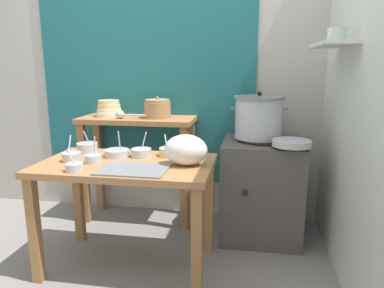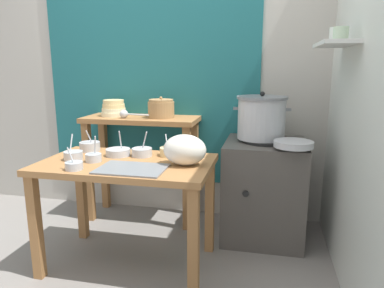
# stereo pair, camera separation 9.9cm
# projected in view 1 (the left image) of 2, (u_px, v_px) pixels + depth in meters

# --- Properties ---
(ground_plane) EXTENTS (9.00, 9.00, 0.00)m
(ground_plane) POSITION_uv_depth(u_px,v_px,m) (127.00, 272.00, 2.32)
(ground_plane) COLOR gray
(wall_back) EXTENTS (4.40, 0.12, 2.60)m
(wall_back) POSITION_uv_depth(u_px,v_px,m) (173.00, 68.00, 3.08)
(wall_back) COLOR #B2ADA3
(wall_back) RESTS_ON ground
(wall_right) EXTENTS (0.30, 3.20, 2.60)m
(wall_right) POSITION_uv_depth(u_px,v_px,m) (366.00, 69.00, 2.00)
(wall_right) COLOR silver
(wall_right) RESTS_ON ground
(prep_table) EXTENTS (1.10, 0.66, 0.72)m
(prep_table) POSITION_uv_depth(u_px,v_px,m) (127.00, 179.00, 2.28)
(prep_table) COLOR #9E6B3D
(prep_table) RESTS_ON ground
(back_shelf_table) EXTENTS (0.96, 0.40, 0.90)m
(back_shelf_table) POSITION_uv_depth(u_px,v_px,m) (138.00, 143.00, 3.00)
(back_shelf_table) COLOR #9E6B3D
(back_shelf_table) RESTS_ON ground
(stove_block) EXTENTS (0.60, 0.61, 0.78)m
(stove_block) POSITION_uv_depth(u_px,v_px,m) (261.00, 188.00, 2.77)
(stove_block) COLOR #4C4742
(stove_block) RESTS_ON ground
(steamer_pot) EXTENTS (0.42, 0.38, 0.36)m
(steamer_pot) POSITION_uv_depth(u_px,v_px,m) (259.00, 117.00, 2.67)
(steamer_pot) COLOR #B7BABF
(steamer_pot) RESTS_ON stove_block
(clay_pot) EXTENTS (0.22, 0.22, 0.18)m
(clay_pot) POSITION_uv_depth(u_px,v_px,m) (158.00, 109.00, 2.91)
(clay_pot) COLOR #A37A4C
(clay_pot) RESTS_ON back_shelf_table
(bowl_stack_enamel) EXTENTS (0.21, 0.21, 0.14)m
(bowl_stack_enamel) POSITION_uv_depth(u_px,v_px,m) (109.00, 109.00, 2.99)
(bowl_stack_enamel) COLOR beige
(bowl_stack_enamel) RESTS_ON back_shelf_table
(ladle) EXTENTS (0.26, 0.07, 0.07)m
(ladle) POSITION_uv_depth(u_px,v_px,m) (121.00, 114.00, 2.87)
(ladle) COLOR #B7BABF
(ladle) RESTS_ON back_shelf_table
(serving_tray) EXTENTS (0.40, 0.28, 0.01)m
(serving_tray) POSITION_uv_depth(u_px,v_px,m) (133.00, 170.00, 2.07)
(serving_tray) COLOR slate
(serving_tray) RESTS_ON prep_table
(plastic_bag) EXTENTS (0.27, 0.20, 0.19)m
(plastic_bag) POSITION_uv_depth(u_px,v_px,m) (186.00, 150.00, 2.17)
(plastic_bag) COLOR silver
(plastic_bag) RESTS_ON prep_table
(wide_pan) EXTENTS (0.27, 0.27, 0.04)m
(wide_pan) POSITION_uv_depth(u_px,v_px,m) (292.00, 143.00, 2.43)
(wide_pan) COLOR #B7BABF
(wide_pan) RESTS_ON stove_block
(prep_bowl_0) EXTENTS (0.12, 0.12, 0.17)m
(prep_bowl_0) POSITION_uv_depth(u_px,v_px,m) (72.00, 156.00, 2.27)
(prep_bowl_0) COLOR #B7BABF
(prep_bowl_0) RESTS_ON prep_table
(prep_bowl_1) EXTENTS (0.17, 0.17, 0.18)m
(prep_bowl_1) POSITION_uv_depth(u_px,v_px,m) (117.00, 153.00, 2.39)
(prep_bowl_1) COLOR #B7BABF
(prep_bowl_1) RESTS_ON prep_table
(prep_bowl_2) EXTENTS (0.14, 0.14, 0.16)m
(prep_bowl_2) POSITION_uv_depth(u_px,v_px,m) (87.00, 147.00, 2.51)
(prep_bowl_2) COLOR #B7BABF
(prep_bowl_2) RESTS_ON prep_table
(prep_bowl_3) EXTENTS (0.11, 0.11, 0.07)m
(prep_bowl_3) POSITION_uv_depth(u_px,v_px,m) (196.00, 152.00, 2.37)
(prep_bowl_3) COLOR #B7BABF
(prep_bowl_3) RESTS_ON prep_table
(prep_bowl_4) EXTENTS (0.13, 0.13, 0.15)m
(prep_bowl_4) POSITION_uv_depth(u_px,v_px,m) (169.00, 151.00, 2.40)
(prep_bowl_4) COLOR #E5C684
(prep_bowl_4) RESTS_ON prep_table
(prep_bowl_5) EXTENTS (0.10, 0.10, 0.14)m
(prep_bowl_5) POSITION_uv_depth(u_px,v_px,m) (74.00, 167.00, 2.05)
(prep_bowl_5) COLOR #B7BABF
(prep_bowl_5) RESTS_ON prep_table
(prep_bowl_6) EXTENTS (0.14, 0.14, 0.17)m
(prep_bowl_6) POSITION_uv_depth(u_px,v_px,m) (141.00, 152.00, 2.38)
(prep_bowl_6) COLOR #B7BABF
(prep_bowl_6) RESTS_ON prep_table
(prep_bowl_7) EXTENTS (0.10, 0.10, 0.17)m
(prep_bowl_7) POSITION_uv_depth(u_px,v_px,m) (93.00, 158.00, 2.23)
(prep_bowl_7) COLOR #B7BABF
(prep_bowl_7) RESTS_ON prep_table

